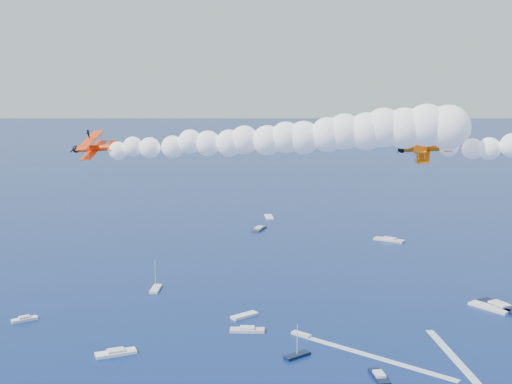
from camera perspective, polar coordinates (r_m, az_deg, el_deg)
The scene contains 5 objects.
biplane_lead at distance 91.01m, azimuth 14.15°, elevation 3.64°, with size 6.94×7.78×4.69m, color orange, non-canonical shape.
biplane_trail at distance 95.68m, azimuth -13.45°, elevation 3.63°, with size 6.38×7.16×4.31m, color #FD3705, non-canonical shape.
smoke_trail_trail at distance 88.65m, azimuth 1.63°, elevation 4.63°, with size 45.56×24.53×9.35m, color white, non-canonical shape.
spectator_boats at distance 188.37m, azimuth 11.79°, elevation -10.04°, with size 219.32×184.56×0.70m.
boat_wakes at distance 161.80m, azimuth 13.53°, elevation -13.64°, with size 47.32×30.44×0.04m.
Camera 1 is at (55.46, -48.38, 63.89)m, focal length 47.31 mm.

